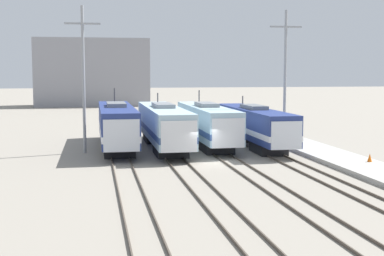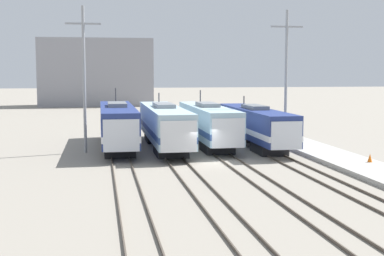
{
  "view_description": "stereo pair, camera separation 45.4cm",
  "coord_description": "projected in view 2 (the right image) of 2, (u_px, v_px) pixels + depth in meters",
  "views": [
    {
      "loc": [
        -8.49,
        -40.32,
        7.06
      ],
      "look_at": [
        -0.74,
        1.7,
        2.57
      ],
      "focal_mm": 50.0,
      "sensor_mm": 36.0,
      "label": 1
    },
    {
      "loc": [
        -8.04,
        -40.4,
        7.06
      ],
      "look_at": [
        -0.74,
        1.7,
        2.57
      ],
      "focal_mm": 50.0,
      "sensor_mm": 36.0,
      "label": 2
    }
  ],
  "objects": [
    {
      "name": "ground_plane",
      "position": [
        205.0,
        163.0,
        41.7
      ],
      "size": [
        400.0,
        400.0,
        0.0
      ],
      "primitive_type": "plane",
      "color": "gray"
    },
    {
      "name": "rail_pair_center_left",
      "position": [
        178.0,
        163.0,
        41.32
      ],
      "size": [
        1.51,
        120.0,
        0.15
      ],
      "color": "#4C4238",
      "rests_on": "ground_plane"
    },
    {
      "name": "rail_pair_center_right",
      "position": [
        232.0,
        161.0,
        42.05
      ],
      "size": [
        1.51,
        120.0,
        0.15
      ],
      "color": "#4C4238",
      "rests_on": "ground_plane"
    },
    {
      "name": "rail_pair_far_left",
      "position": [
        122.0,
        164.0,
        40.59
      ],
      "size": [
        1.51,
        120.0,
        0.15
      ],
      "color": "#4C4238",
      "rests_on": "ground_plane"
    },
    {
      "name": "traffic_cone",
      "position": [
        370.0,
        158.0,
        39.99
      ],
      "size": [
        0.36,
        0.36,
        0.62
      ],
      "color": "orange",
      "rests_on": "platform"
    },
    {
      "name": "locomotive_far_right",
      "position": [
        256.0,
        126.0,
        50.18
      ],
      "size": [
        2.82,
        17.72,
        4.64
      ],
      "color": "black",
      "rests_on": "ground_plane"
    },
    {
      "name": "catenary_tower_left",
      "position": [
        84.0,
        76.0,
        46.29
      ],
      "size": [
        3.05,
        0.26,
        12.72
      ],
      "color": "gray",
      "rests_on": "ground_plane"
    },
    {
      "name": "catenary_tower_right",
      "position": [
        286.0,
        75.0,
        49.41
      ],
      "size": [
        3.05,
        0.26,
        12.72
      ],
      "color": "gray",
      "rests_on": "ground_plane"
    },
    {
      "name": "locomotive_center_right",
      "position": [
        209.0,
        124.0,
        50.7
      ],
      "size": [
        2.98,
        16.97,
        5.21
      ],
      "color": "#232326",
      "rests_on": "ground_plane"
    },
    {
      "name": "rail_pair_far_right",
      "position": [
        284.0,
        160.0,
        42.78
      ],
      "size": [
        1.51,
        120.0,
        0.15
      ],
      "color": "#4C4238",
      "rests_on": "ground_plane"
    },
    {
      "name": "locomotive_far_left",
      "position": [
        118.0,
        125.0,
        49.14
      ],
      "size": [
        3.07,
        17.77,
        5.48
      ],
      "color": "black",
      "rests_on": "ground_plane"
    },
    {
      "name": "depot_building",
      "position": [
        96.0,
        72.0,
        112.21
      ],
      "size": [
        23.23,
        10.19,
        13.92
      ],
      "color": "gray",
      "rests_on": "ground_plane"
    },
    {
      "name": "platform",
      "position": [
        335.0,
        157.0,
        43.52
      ],
      "size": [
        4.0,
        120.0,
        0.34
      ],
      "color": "#A8A59E",
      "rests_on": "ground_plane"
    },
    {
      "name": "locomotive_center_left",
      "position": [
        165.0,
        125.0,
        49.28
      ],
      "size": [
        3.08,
        18.82,
        4.98
      ],
      "color": "#232326",
      "rests_on": "ground_plane"
    }
  ]
}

